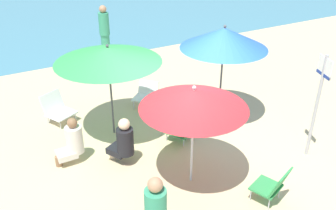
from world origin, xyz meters
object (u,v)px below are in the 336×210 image
(beach_chair_c, at_px, (146,94))
(beach_chair_d, at_px, (177,131))
(umbrella_green, at_px, (108,55))
(person_b, at_px, (105,34))
(umbrella_blue, at_px, (224,38))
(warning_sign, at_px, (319,95))
(person_a, at_px, (155,208))
(person_d, at_px, (123,141))
(beach_chair_a, at_px, (273,185))
(umbrella_red, at_px, (194,99))
(beach_chair_b, at_px, (57,108))
(person_c, at_px, (72,142))

(beach_chair_c, xyz_separation_m, beach_chair_d, (-0.15, -1.72, -0.04))
(umbrella_green, distance_m, beach_chair_d, 2.01)
(beach_chair_d, distance_m, person_b, 4.99)
(umbrella_blue, relative_size, warning_sign, 1.06)
(person_a, height_order, person_d, person_a)
(beach_chair_a, relative_size, person_d, 0.70)
(beach_chair_d, bearing_deg, beach_chair_a, -109.87)
(umbrella_red, distance_m, beach_chair_b, 3.74)
(beach_chair_a, relative_size, person_a, 0.68)
(person_b, xyz_separation_m, person_d, (-1.56, -5.07, -0.42))
(umbrella_blue, bearing_deg, umbrella_green, 165.90)
(umbrella_red, height_order, beach_chair_d, umbrella_red)
(warning_sign, bearing_deg, person_d, 175.52)
(beach_chair_b, bearing_deg, person_a, -20.36)
(person_c, relative_size, person_d, 0.95)
(beach_chair_a, relative_size, warning_sign, 0.33)
(beach_chair_d, bearing_deg, umbrella_red, -139.70)
(beach_chair_a, distance_m, warning_sign, 1.92)
(person_b, bearing_deg, umbrella_red, 163.39)
(umbrella_green, relative_size, beach_chair_a, 3.11)
(person_b, bearing_deg, umbrella_green, 151.82)
(beach_chair_a, height_order, person_c, person_c)
(umbrella_blue, xyz_separation_m, person_b, (-0.95, 4.56, -0.99))
(beach_chair_a, relative_size, beach_chair_d, 0.97)
(beach_chair_b, bearing_deg, umbrella_green, 13.95)
(umbrella_red, distance_m, umbrella_green, 2.19)
(umbrella_green, height_order, person_a, umbrella_green)
(umbrella_green, distance_m, person_b, 4.29)
(beach_chair_b, xyz_separation_m, beach_chair_d, (1.89, -2.02, -0.04))
(umbrella_green, distance_m, beach_chair_a, 3.76)
(beach_chair_a, distance_m, beach_chair_d, 2.28)
(beach_chair_c, xyz_separation_m, person_d, (-1.36, -1.85, 0.16))
(beach_chair_c, bearing_deg, person_a, 23.95)
(umbrella_red, distance_m, person_a, 1.73)
(person_a, distance_m, person_d, 1.82)
(umbrella_blue, height_order, beach_chair_b, umbrella_blue)
(beach_chair_c, relative_size, person_c, 0.82)
(umbrella_green, bearing_deg, beach_chair_a, -65.98)
(umbrella_red, relative_size, person_d, 1.90)
(person_d, bearing_deg, beach_chair_a, -169.74)
(umbrella_red, height_order, person_a, umbrella_red)
(umbrella_red, xyz_separation_m, person_a, (-1.09, -0.78, -1.09))
(beach_chair_a, distance_m, beach_chair_b, 4.85)
(person_b, relative_size, person_c, 1.91)
(beach_chair_d, height_order, person_a, person_a)
(umbrella_red, bearing_deg, beach_chair_b, 115.23)
(beach_chair_b, xyz_separation_m, person_d, (0.68, -2.15, 0.16))
(umbrella_red, distance_m, beach_chair_d, 1.80)
(umbrella_red, distance_m, person_b, 6.18)
(umbrella_blue, height_order, person_d, umbrella_blue)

